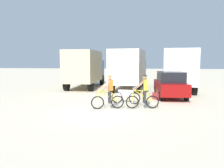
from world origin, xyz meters
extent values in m
plane|color=beige|center=(0.00, 0.00, 0.00)|extent=(120.00, 120.00, 0.00)
cube|color=#CCB78E|center=(-3.03, 9.55, 2.00)|extent=(2.48, 5.24, 2.70)
cube|color=#4C6B9E|center=(-2.98, 12.95, 1.50)|extent=(2.22, 1.53, 2.00)
cube|color=black|center=(-2.97, 13.65, 1.85)|extent=(2.03, 0.11, 0.80)
cylinder|color=black|center=(-4.00, 12.87, 0.50)|extent=(0.34, 1.00, 1.00)
cylinder|color=black|center=(-1.96, 12.84, 0.50)|extent=(0.34, 1.00, 1.00)
cylinder|color=black|center=(-4.08, 7.88, 0.50)|extent=(0.34, 1.00, 1.00)
cylinder|color=black|center=(-2.04, 7.85, 0.50)|extent=(0.34, 1.00, 1.00)
cube|color=beige|center=(0.96, 8.90, 2.00)|extent=(2.96, 5.43, 2.70)
cube|color=#4C6B9E|center=(1.33, 12.28, 1.50)|extent=(2.35, 1.73, 2.00)
cube|color=black|center=(1.41, 12.97, 1.85)|extent=(2.02, 0.30, 0.80)
cylinder|color=black|center=(0.31, 12.29, 0.50)|extent=(0.43, 1.03, 1.00)
cylinder|color=black|center=(2.33, 12.07, 0.50)|extent=(0.43, 1.03, 1.00)
cylinder|color=black|center=(-0.24, 7.33, 0.50)|extent=(0.43, 1.03, 1.00)
cylinder|color=black|center=(1.79, 7.11, 0.50)|extent=(0.43, 1.03, 1.00)
cube|color=white|center=(5.00, 8.51, 2.00)|extent=(2.86, 5.40, 2.70)
cube|color=silver|center=(5.31, 11.89, 1.50)|extent=(2.33, 1.69, 2.00)
cube|color=black|center=(5.37, 12.59, 1.85)|extent=(2.02, 0.26, 0.80)
cylinder|color=black|center=(4.28, 11.89, 0.50)|extent=(0.41, 1.02, 1.00)
cylinder|color=black|center=(6.31, 11.70, 0.50)|extent=(0.41, 1.02, 1.00)
cylinder|color=black|center=(3.83, 6.92, 0.50)|extent=(0.41, 1.02, 1.00)
cylinder|color=black|center=(5.86, 6.73, 0.50)|extent=(0.41, 1.02, 1.00)
cube|color=maroon|center=(3.98, 5.42, 0.70)|extent=(1.94, 4.27, 0.76)
cube|color=black|center=(3.98, 5.27, 1.42)|extent=(1.69, 2.17, 0.68)
cylinder|color=black|center=(3.14, 6.69, 0.32)|extent=(0.25, 0.65, 0.64)
cylinder|color=black|center=(4.70, 6.75, 0.32)|extent=(0.25, 0.65, 0.64)
cylinder|color=black|center=(3.25, 4.08, 0.32)|extent=(0.25, 0.65, 0.64)
cylinder|color=black|center=(4.81, 4.15, 0.32)|extent=(0.25, 0.65, 0.64)
torus|color=black|center=(-0.19, 1.12, 0.34)|extent=(0.67, 0.26, 0.68)
cylinder|color=silver|center=(-0.19, 1.12, 0.34)|extent=(0.10, 0.10, 0.08)
torus|color=black|center=(0.81, 1.43, 0.34)|extent=(0.67, 0.26, 0.68)
cylinder|color=silver|center=(0.81, 1.43, 0.34)|extent=(0.10, 0.10, 0.08)
cylinder|color=gold|center=(0.34, 1.28, 0.66)|extent=(0.99, 0.36, 0.68)
cylinder|color=gold|center=(0.17, 1.23, 0.94)|extent=(0.65, 0.25, 0.13)
cylinder|color=gold|center=(0.65, 1.38, 0.62)|extent=(0.38, 0.16, 0.59)
cylinder|color=gold|center=(-0.16, 1.12, 0.66)|extent=(0.11, 0.08, 0.64)
cylinder|color=silver|center=(-0.14, 1.13, 0.98)|extent=(0.19, 0.51, 0.04)
cube|color=black|center=(0.48, 1.33, 0.93)|extent=(0.26, 0.19, 0.06)
cube|color=orange|center=(0.46, 1.32, 1.24)|extent=(0.29, 0.37, 0.56)
sphere|color=tan|center=(0.41, 1.30, 1.64)|extent=(0.22, 0.22, 0.22)
cone|color=tan|center=(0.41, 1.30, 1.77)|extent=(0.32, 0.32, 0.10)
cylinder|color=#26262B|center=(0.45, 1.18, 0.63)|extent=(0.12, 0.12, 0.66)
cylinder|color=#26262B|center=(0.37, 1.43, 0.63)|extent=(0.12, 0.12, 0.66)
cylinder|color=tan|center=(0.20, 1.05, 1.23)|extent=(0.60, 0.27, 0.53)
cylinder|color=tan|center=(0.09, 1.39, 1.23)|extent=(0.62, 0.20, 0.53)
torus|color=black|center=(1.58, 1.49, 0.34)|extent=(0.68, 0.16, 0.68)
cylinder|color=silver|center=(1.58, 1.49, 0.34)|extent=(0.09, 0.09, 0.08)
torus|color=black|center=(2.62, 1.64, 0.34)|extent=(0.68, 0.16, 0.68)
cylinder|color=silver|center=(2.62, 1.64, 0.34)|extent=(0.09, 0.09, 0.08)
cylinder|color=gold|center=(2.12, 1.57, 0.66)|extent=(1.02, 0.20, 0.68)
cylinder|color=gold|center=(1.95, 1.55, 0.94)|extent=(0.66, 0.14, 0.13)
cylinder|color=gold|center=(2.45, 1.62, 0.62)|extent=(0.39, 0.10, 0.59)
cylinder|color=gold|center=(1.60, 1.50, 0.66)|extent=(0.11, 0.06, 0.64)
cylinder|color=silver|center=(1.63, 1.50, 0.98)|extent=(0.11, 0.52, 0.04)
cube|color=black|center=(2.28, 1.59, 0.93)|extent=(0.25, 0.15, 0.06)
cube|color=gold|center=(2.26, 1.59, 1.24)|extent=(0.24, 0.35, 0.56)
sphere|color=#A87A5B|center=(2.20, 1.58, 1.64)|extent=(0.22, 0.22, 0.22)
cone|color=#333333|center=(2.20, 1.58, 1.77)|extent=(0.32, 0.32, 0.10)
cylinder|color=#26262B|center=(2.22, 1.45, 0.63)|extent=(0.12, 0.12, 0.66)
cylinder|color=#26262B|center=(2.18, 1.71, 0.63)|extent=(0.12, 0.12, 0.66)
cylinder|color=#A87A5B|center=(1.95, 1.37, 1.23)|extent=(0.62, 0.18, 0.53)
cylinder|color=#A87A5B|center=(1.90, 1.72, 1.23)|extent=(0.63, 0.10, 0.53)
torus|color=black|center=(1.66, 2.78, 0.34)|extent=(0.68, 0.18, 0.68)
torus|color=black|center=(0.62, 2.97, 0.34)|extent=(0.68, 0.18, 0.68)
cube|color=silver|center=(1.14, 2.87, 0.62)|extent=(0.89, 0.20, 0.36)
cylinder|color=silver|center=(1.61, 2.79, 0.95)|extent=(0.12, 0.50, 0.04)
cube|color=#9E2D2D|center=(3.16, 4.55, 0.21)|extent=(0.82, 0.82, 0.43)
camera|label=1|loc=(2.00, -10.33, 2.50)|focal=36.83mm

